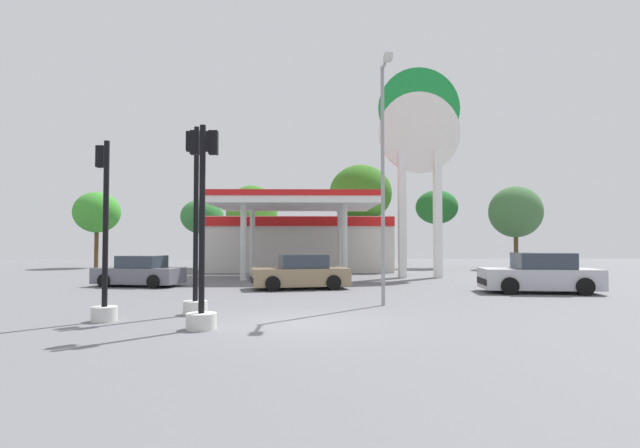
# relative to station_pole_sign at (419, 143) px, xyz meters

# --- Properties ---
(ground_plane) EXTENTS (90.00, 90.00, 0.00)m
(ground_plane) POSITION_rel_station_pole_sign_xyz_m (-6.43, -15.20, -7.61)
(ground_plane) COLOR slate
(ground_plane) RESTS_ON ground
(gas_station) EXTENTS (12.57, 13.33, 4.62)m
(gas_station) POSITION_rel_station_pole_sign_xyz_m (-7.04, 5.99, -5.44)
(gas_station) COLOR beige
(gas_station) RESTS_ON ground
(station_pole_sign) EXTENTS (4.65, 0.56, 11.96)m
(station_pole_sign) POSITION_rel_station_pole_sign_xyz_m (0.00, 0.00, 0.00)
(station_pole_sign) COLOR white
(station_pole_sign) RESTS_ON ground
(car_0) EXTENTS (4.64, 2.45, 1.59)m
(car_0) POSITION_rel_station_pole_sign_xyz_m (2.99, -8.13, -6.89)
(car_0) COLOR black
(car_0) RESTS_ON ground
(car_1) EXTENTS (4.39, 2.49, 1.48)m
(car_1) POSITION_rel_station_pole_sign_xyz_m (-6.59, -6.37, -6.94)
(car_1) COLOR black
(car_1) RESTS_ON ground
(car_2) EXTENTS (4.16, 2.44, 1.40)m
(car_2) POSITION_rel_station_pole_sign_xyz_m (-13.97, -5.05, -6.98)
(car_2) COLOR black
(car_2) RESTS_ON ground
(traffic_signal_0) EXTENTS (0.67, 0.69, 5.30)m
(traffic_signal_0) POSITION_rel_station_pole_sign_xyz_m (-9.37, -13.73, -5.70)
(traffic_signal_0) COLOR silver
(traffic_signal_0) RESTS_ON ground
(traffic_signal_1) EXTENTS (0.71, 0.71, 4.80)m
(traffic_signal_1) POSITION_rel_station_pole_sign_xyz_m (-8.69, -16.04, -5.97)
(traffic_signal_1) COLOR silver
(traffic_signal_1) RESTS_ON ground
(traffic_signal_2) EXTENTS (0.65, 0.68, 4.67)m
(traffic_signal_2) POSITION_rel_station_pole_sign_xyz_m (-11.47, -14.85, -6.20)
(traffic_signal_2) COLOR silver
(traffic_signal_2) RESTS_ON ground
(tree_0) EXTENTS (3.51, 3.51, 5.89)m
(tree_0) POSITION_rel_station_pole_sign_xyz_m (-22.85, 10.87, -3.33)
(tree_0) COLOR brown
(tree_0) RESTS_ON ground
(tree_1) EXTENTS (3.31, 3.31, 5.33)m
(tree_1) POSITION_rel_station_pole_sign_xyz_m (-14.63, 10.68, -3.66)
(tree_1) COLOR brown
(tree_1) RESTS_ON ground
(tree_2) EXTENTS (3.75, 3.75, 6.15)m
(tree_2) POSITION_rel_station_pole_sign_xyz_m (-10.51, 8.47, -3.50)
(tree_2) COLOR brown
(tree_2) RESTS_ON ground
(tree_3) EXTENTS (4.61, 4.61, 7.70)m
(tree_3) POSITION_rel_station_pole_sign_xyz_m (-2.50, 8.59, -2.04)
(tree_3) COLOR brown
(tree_3) RESTS_ON ground
(tree_4) EXTENTS (3.22, 3.22, 5.98)m
(tree_4) POSITION_rel_station_pole_sign_xyz_m (3.54, 10.07, -2.99)
(tree_4) COLOR brown
(tree_4) RESTS_ON ground
(tree_5) EXTENTS (3.87, 3.87, 6.13)m
(tree_5) POSITION_rel_station_pole_sign_xyz_m (9.01, 8.53, -3.40)
(tree_5) COLOR brown
(tree_5) RESTS_ON ground
(corner_streetlamp) EXTENTS (0.24, 1.48, 7.74)m
(corner_streetlamp) POSITION_rel_station_pole_sign_xyz_m (-3.81, -12.07, -3.02)
(corner_streetlamp) COLOR gray
(corner_streetlamp) RESTS_ON ground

